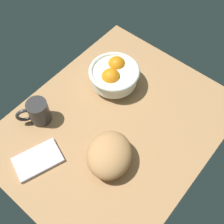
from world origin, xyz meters
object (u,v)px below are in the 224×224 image
at_px(napkin_folded, 38,160).
at_px(mug, 38,112).
at_px(fruit_bowl, 114,75).
at_px(bread_loaf, 110,155).

distance_m(napkin_folded, mug, 0.17).
height_order(fruit_bowl, mug, fruit_bowl).
bearing_deg(mug, bread_loaf, -82.74).
height_order(fruit_bowl, napkin_folded, fruit_bowl).
bearing_deg(napkin_folded, mug, 44.89).
bearing_deg(fruit_bowl, napkin_folded, -178.07).
height_order(napkin_folded, mug, mug).
distance_m(bread_loaf, mug, 0.30).
bearing_deg(bread_loaf, mug, 97.26).
relative_size(fruit_bowl, napkin_folded, 1.25).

